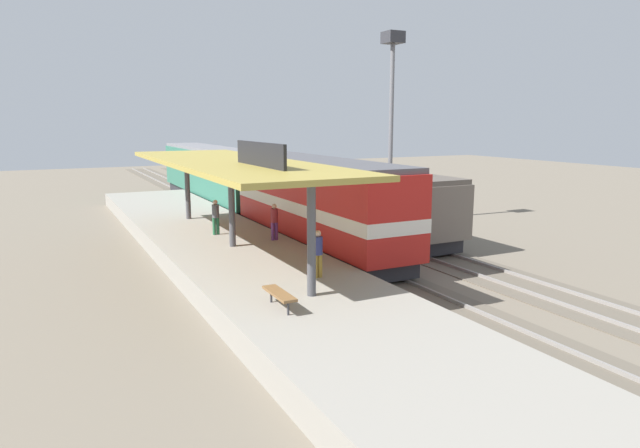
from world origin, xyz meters
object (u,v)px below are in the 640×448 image
(platform_bench, at_px, (279,294))
(person_walking, at_px, (318,251))
(light_mast, at_px, (392,88))
(person_boarding, at_px, (216,215))
(person_waiting, at_px, (274,220))
(locomotive, at_px, (316,203))
(passenger_carriage_single, at_px, (213,174))
(freight_car, at_px, (379,202))

(platform_bench, bearing_deg, person_walking, 44.54)
(light_mast, xyz_separation_m, person_boarding, (-12.31, -3.28, -6.54))
(light_mast, relative_size, person_waiting, 6.84)
(platform_bench, height_order, locomotive, locomotive)
(person_waiting, relative_size, person_boarding, 1.00)
(platform_bench, distance_m, passenger_carriage_single, 28.34)
(platform_bench, xyz_separation_m, person_walking, (2.51, 2.47, 0.51))
(platform_bench, xyz_separation_m, person_boarding, (1.49, 11.57, 0.51))
(locomotive, relative_size, passenger_carriage_single, 0.72)
(platform_bench, relative_size, person_waiting, 0.99)
(locomotive, height_order, passenger_carriage_single, locomotive)
(person_walking, relative_size, person_boarding, 1.00)
(light_mast, bearing_deg, passenger_carriage_single, 121.31)
(locomotive, bearing_deg, person_walking, -115.83)
(passenger_carriage_single, relative_size, person_waiting, 11.70)
(freight_car, xyz_separation_m, person_waiting, (-7.04, -2.07, -0.12))
(person_waiting, bearing_deg, person_walking, -99.00)
(freight_car, height_order, person_waiting, freight_car)
(freight_car, height_order, light_mast, light_mast)
(locomotive, xyz_separation_m, person_boarding, (-4.51, 1.89, -0.56))
(platform_bench, xyz_separation_m, light_mast, (13.80, 14.86, 7.05))
(locomotive, relative_size, freight_car, 1.20)
(light_mast, relative_size, person_walking, 6.84)
(passenger_carriage_single, height_order, light_mast, light_mast)
(freight_car, relative_size, person_boarding, 7.02)
(passenger_carriage_single, relative_size, freight_car, 1.67)
(platform_bench, xyz_separation_m, person_waiting, (3.56, 9.08, 0.51))
(platform_bench, relative_size, locomotive, 0.12)
(freight_car, distance_m, person_boarding, 9.12)
(platform_bench, bearing_deg, locomotive, 58.21)
(passenger_carriage_single, relative_size, person_boarding, 11.70)
(locomotive, height_order, person_walking, locomotive)
(person_boarding, bearing_deg, locomotive, -22.76)
(person_walking, bearing_deg, light_mast, 47.65)
(person_waiting, relative_size, person_walking, 1.00)
(person_boarding, bearing_deg, platform_bench, -97.35)
(person_boarding, bearing_deg, light_mast, 14.94)
(locomotive, xyz_separation_m, light_mast, (7.80, 5.17, 5.99))
(person_boarding, bearing_deg, freight_car, -2.64)
(locomotive, relative_size, light_mast, 1.23)
(freight_car, xyz_separation_m, person_boarding, (-9.11, 0.42, -0.12))
(locomotive, bearing_deg, freight_car, 17.74)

